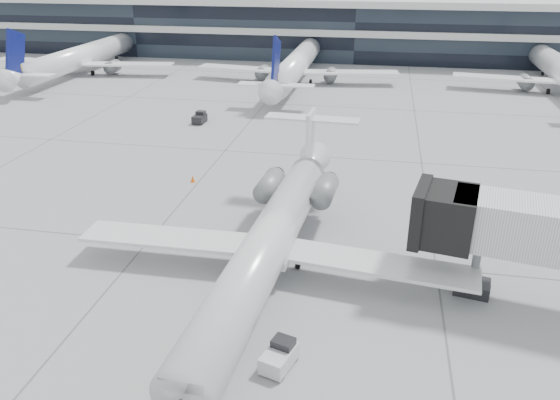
# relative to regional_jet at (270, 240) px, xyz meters

# --- Properties ---
(ground) EXTENTS (220.00, 220.00, 0.00)m
(ground) POSITION_rel_regional_jet_xyz_m (0.55, 2.70, -2.51)
(ground) COLOR gray
(ground) RESTS_ON ground
(terminal) EXTENTS (170.00, 22.00, 10.00)m
(terminal) POSITION_rel_regional_jet_xyz_m (0.55, 84.70, 2.49)
(terminal) COLOR black
(terminal) RESTS_ON ground
(bg_jet_left) EXTENTS (32.00, 40.00, 9.60)m
(bg_jet_left) POSITION_rel_regional_jet_xyz_m (-44.45, 57.70, -2.51)
(bg_jet_left) COLOR white
(bg_jet_left) RESTS_ON ground
(bg_jet_center) EXTENTS (32.00, 40.00, 9.60)m
(bg_jet_center) POSITION_rel_regional_jet_xyz_m (-7.45, 57.70, -2.51)
(bg_jet_center) COLOR white
(bg_jet_center) RESTS_ON ground
(regional_jet) EXTENTS (25.45, 31.78, 7.34)m
(regional_jet) POSITION_rel_regional_jet_xyz_m (0.00, 0.00, 0.00)
(regional_jet) COLOR silver
(regional_jet) RESTS_ON ground
(ramp_worker) EXTENTS (0.84, 0.65, 2.03)m
(ramp_worker) POSITION_rel_regional_jet_xyz_m (-0.61, -7.32, -1.49)
(ramp_worker) COLOR #D9E718
(ramp_worker) RESTS_ON ground
(baggage_tug) EXTENTS (1.80, 2.38, 1.34)m
(baggage_tug) POSITION_rel_regional_jet_xyz_m (2.18, -8.23, -1.90)
(baggage_tug) COLOR silver
(baggage_tug) RESTS_ON ground
(traffic_cone) EXTENTS (0.51, 0.51, 0.60)m
(traffic_cone) POSITION_rel_regional_jet_xyz_m (-9.99, 13.98, -2.22)
(traffic_cone) COLOR #F2570C
(traffic_cone) RESTS_ON ground
(far_tug) EXTENTS (1.38, 2.20, 1.36)m
(far_tug) POSITION_rel_regional_jet_xyz_m (-15.28, 32.04, -1.90)
(far_tug) COLOR black
(far_tug) RESTS_ON ground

